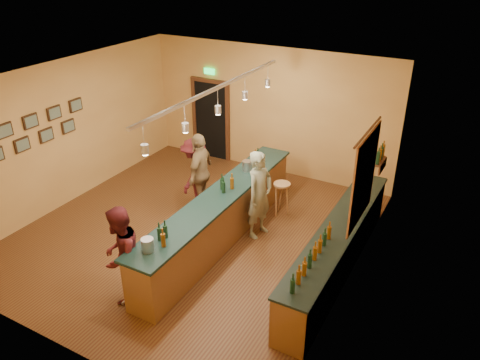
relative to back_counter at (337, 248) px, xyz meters
The scene contains 18 objects.
floor 3.01m from the back_counter, behind, with size 7.00×7.00×0.00m, color #502716.
ceiling 4.03m from the back_counter, behind, with size 6.50×7.00×0.02m, color silver.
wall_back 4.59m from the back_counter, 131.80° to the left, with size 6.50×0.02×3.20m, color tan.
wall_front 4.86m from the back_counter, 128.91° to the right, with size 6.50×0.02×3.20m, color tan.
wall_left 6.32m from the back_counter, behind, with size 0.02×7.00×3.20m, color tan.
wall_right 1.16m from the back_counter, 32.52° to the right, with size 0.02×7.00×3.20m, color tan.
doorway 5.75m from the back_counter, 144.79° to the left, with size 1.15×0.09×2.48m.
tapestry 1.41m from the back_counter, 40.29° to the left, with size 0.03×1.40×1.60m, color maroon.
bottle_shelf 2.10m from the back_counter, 83.32° to the left, with size 0.17×0.55×0.54m.
picture_grid 6.42m from the back_counter, behind, with size 0.06×2.20×0.70m, color #382111, non-canonical shape.
back_counter is the anchor object (origin of this frame).
tasting_bar 2.33m from the back_counter, behind, with size 0.73×5.10×1.38m.
pendant_track 3.41m from the back_counter, behind, with size 0.11×4.60×0.50m.
bartender 1.86m from the back_counter, 166.65° to the left, with size 0.67×0.44×1.82m, color gray.
customer_a 3.74m from the back_counter, 140.30° to the right, with size 0.83×0.65×1.70m, color #59191E.
customer_b 3.45m from the back_counter, 167.89° to the left, with size 1.05×0.44×1.80m, color #997A51.
customer_c 3.73m from the back_counter, 166.59° to the left, with size 1.02×0.58×1.57m, color #59191E.
bar_stool 2.18m from the back_counter, 141.17° to the left, with size 0.37×0.37×0.75m.
Camera 1 is at (4.76, -6.69, 5.35)m, focal length 35.00 mm.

